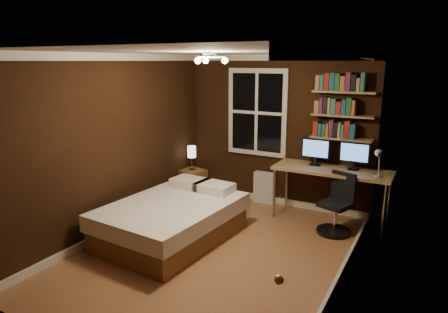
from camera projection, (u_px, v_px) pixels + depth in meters
The scene contains 24 objects.
floor at pixel (215, 251), 5.15m from camera, with size 4.20×4.20×0.00m, color #95613B.
wall_back at pixel (277, 131), 6.65m from camera, with size 3.20×0.04×2.50m, color black.
wall_left at pixel (116, 145), 5.60m from camera, with size 0.04×4.20×2.50m, color black.
wall_right at pixel (349, 175), 4.12m from camera, with size 0.04×4.20×2.50m, color black.
ceiling at pixel (214, 52), 4.57m from camera, with size 3.20×4.20×0.02m, color white.
window at pixel (257, 112), 6.72m from camera, with size 1.06×0.06×1.46m, color silver.
door at pixel (299, 258), 2.85m from camera, with size 0.03×0.82×2.05m, color black, non-canonical shape.
door_knob at pixel (279, 280), 2.62m from camera, with size 0.06×0.06×0.06m, color gold.
ceiling_fixture at pixel (209, 61), 4.50m from camera, with size 0.44×0.44×0.18m, color beige, non-canonical shape.
bookshelf_lower at pixel (341, 139), 6.05m from camera, with size 0.92×0.22×0.03m, color #A07F4D.
books_row_lower at pixel (342, 130), 6.02m from camera, with size 0.60×0.16×0.23m, color maroon, non-canonical shape.
bookshelf_middle at pixel (343, 116), 5.97m from camera, with size 0.92×0.22×0.03m, color #A07F4D.
books_row_middle at pixel (343, 107), 5.94m from camera, with size 0.54×0.16×0.23m, color #1B537D, non-canonical shape.
bookshelf_upper at pixel (344, 92), 5.89m from camera, with size 0.92×0.22×0.03m, color #A07F4D.
books_row_upper at pixel (345, 83), 5.86m from camera, with size 0.60×0.16×0.23m, color #275B32, non-canonical shape.
bed at pixel (173, 219), 5.48m from camera, with size 1.51×2.01×0.65m.
nightstand at pixel (192, 184), 7.16m from camera, with size 0.40×0.40×0.51m, color brown.
bedside_lamp at pixel (192, 158), 7.05m from camera, with size 0.15×0.15×0.43m, color white, non-canonical shape.
radiator at pixel (264, 188), 6.87m from camera, with size 0.36×0.13×0.54m, color silver.
desk at pixel (332, 173), 6.00m from camera, with size 1.73×0.65×0.82m.
monitor_left at pixel (316, 152), 6.14m from camera, with size 0.44×0.12×0.42m, color black, non-canonical shape.
monitor_right at pixel (354, 156), 5.87m from camera, with size 0.44×0.12×0.42m, color black, non-canonical shape.
desk_lamp at pixel (378, 163), 5.46m from camera, with size 0.14×0.32×0.44m, color silver, non-canonical shape.
office_chair at pixel (336, 211), 5.66m from camera, with size 0.50×0.50×0.87m.
Camera 1 is at (2.36, -4.09, 2.40)m, focal length 32.00 mm.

